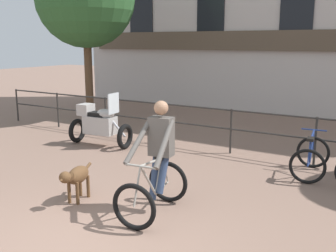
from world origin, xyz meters
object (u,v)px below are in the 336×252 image
cyclist_with_bike (156,164)px  dog (76,177)px  parked_bicycle_near_lamp (310,158)px  parked_motorcycle (99,124)px

cyclist_with_bike → dog: bearing=-170.9°
cyclist_with_bike → dog: cyclist_with_bike is taller
dog → parked_bicycle_near_lamp: size_ratio=0.75×
cyclist_with_bike → parked_motorcycle: (-3.34, 2.57, -0.20)m
dog → parked_bicycle_near_lamp: (2.98, 3.30, -0.06)m
cyclist_with_bike → dog: 1.41m
parked_bicycle_near_lamp → parked_motorcycle: bearing=-1.6°
parked_motorcycle → parked_bicycle_near_lamp: 5.02m
cyclist_with_bike → parked_motorcycle: bearing=136.5°
dog → parked_bicycle_near_lamp: 4.45m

